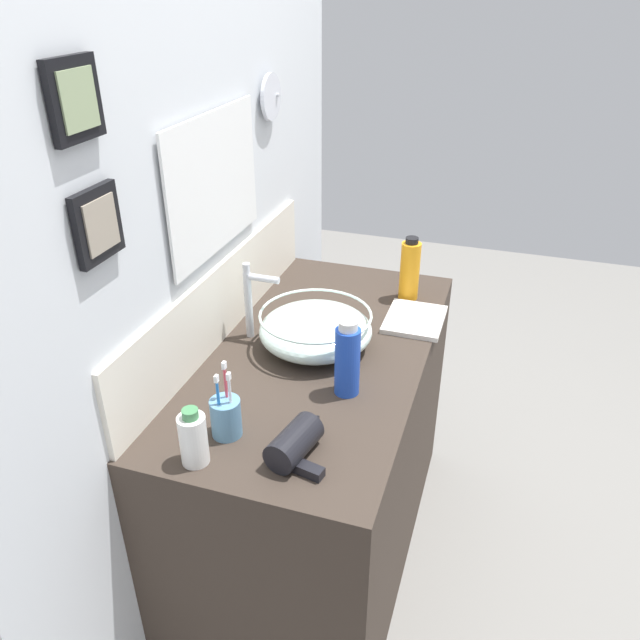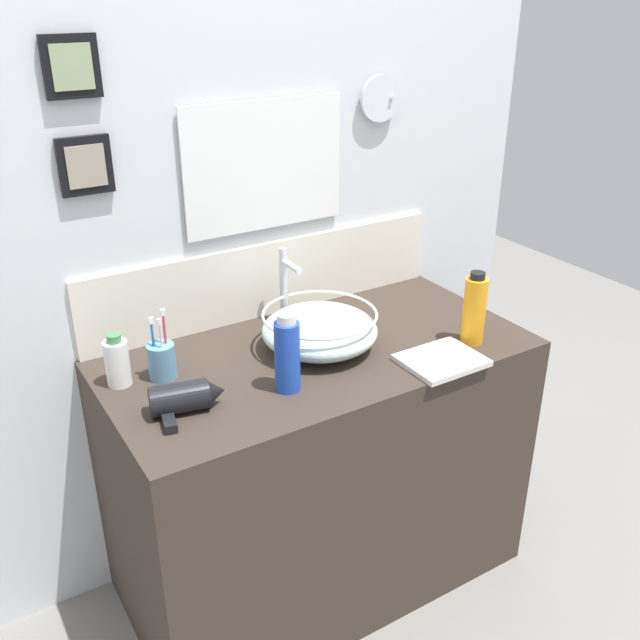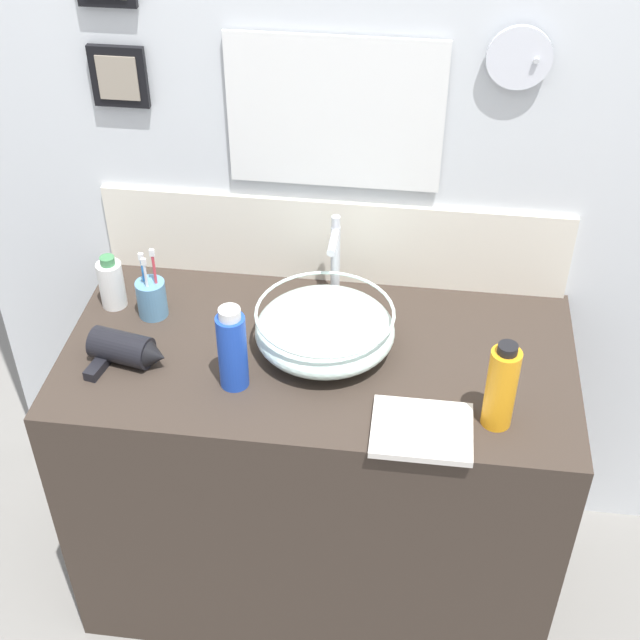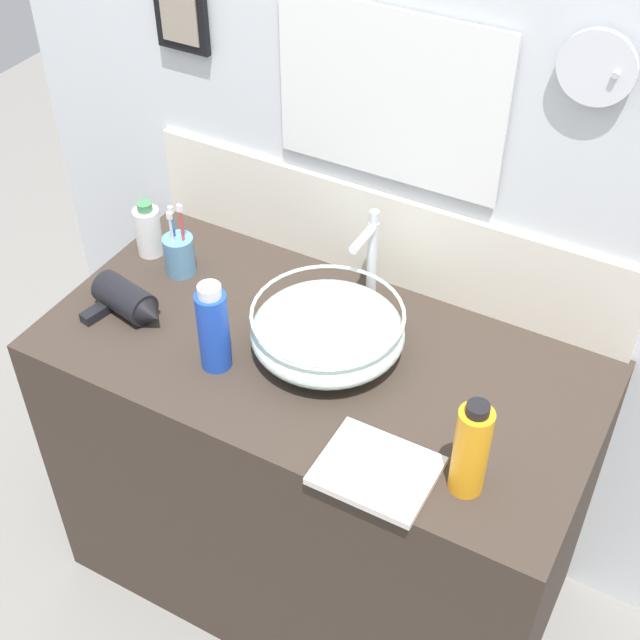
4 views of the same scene
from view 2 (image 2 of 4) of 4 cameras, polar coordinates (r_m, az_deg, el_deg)
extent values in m
plane|color=gray|center=(2.56, -0.08, -19.25)|extent=(6.00, 6.00, 0.00)
cube|color=#382D26|center=(2.28, -0.09, -11.81)|extent=(1.23, 0.62, 0.83)
cube|color=silver|center=(2.20, -4.83, 9.37)|extent=(1.97, 0.06, 2.39)
cube|color=silver|center=(2.25, -4.17, 3.28)|extent=(1.21, 0.02, 0.24)
cube|color=white|center=(2.14, -4.47, 12.23)|extent=(0.45, 0.01, 0.32)
cube|color=white|center=(2.13, -4.38, 12.20)|extent=(0.51, 0.01, 0.38)
cylinder|color=silver|center=(2.30, 4.87, 17.26)|extent=(0.14, 0.01, 0.14)
cylinder|color=silver|center=(2.34, 5.39, 17.36)|extent=(0.01, 0.06, 0.01)
cube|color=black|center=(1.90, -19.29, 18.59)|extent=(0.13, 0.02, 0.15)
cube|color=gray|center=(1.90, -19.22, 18.57)|extent=(0.10, 0.01, 0.11)
cube|color=black|center=(1.94, -18.26, 11.64)|extent=(0.13, 0.02, 0.15)
cube|color=gray|center=(1.93, -18.19, 11.60)|extent=(0.10, 0.01, 0.11)
ellipsoid|color=silver|center=(2.05, -0.02, -0.85)|extent=(0.33, 0.33, 0.11)
torus|color=silver|center=(2.03, -0.02, 0.49)|extent=(0.33, 0.33, 0.01)
torus|color=#B2B7BC|center=(2.07, -0.02, -2.16)|extent=(0.13, 0.13, 0.01)
cylinder|color=silver|center=(2.19, -2.93, 2.41)|extent=(0.02, 0.02, 0.21)
cylinder|color=silver|center=(2.12, -2.32, 4.35)|extent=(0.02, 0.10, 0.02)
cylinder|color=silver|center=(2.15, -3.00, 5.39)|extent=(0.02, 0.02, 0.03)
cylinder|color=black|center=(1.80, -11.19, -6.13)|extent=(0.16, 0.11, 0.08)
cone|color=black|center=(1.81, -8.31, -5.66)|extent=(0.06, 0.07, 0.07)
cube|color=black|center=(1.77, -12.01, -7.87)|extent=(0.05, 0.09, 0.02)
cylinder|color=#598CB2|center=(1.95, -12.54, -3.24)|extent=(0.07, 0.07, 0.10)
cylinder|color=#D83F4C|center=(1.94, -12.21, -1.99)|extent=(0.01, 0.01, 0.17)
cube|color=white|center=(1.89, -12.48, 0.59)|extent=(0.01, 0.01, 0.02)
cylinder|color=blue|center=(1.94, -13.12, -2.38)|extent=(0.01, 0.01, 0.16)
cube|color=white|center=(1.90, -13.38, -0.05)|extent=(0.01, 0.01, 0.02)
cylinder|color=white|center=(1.92, -12.49, -2.53)|extent=(0.01, 0.01, 0.16)
cube|color=white|center=(1.88, -12.74, -0.16)|extent=(0.01, 0.01, 0.02)
cylinder|color=white|center=(1.94, -15.90, -3.35)|extent=(0.06, 0.06, 0.13)
cylinder|color=#3F7F4C|center=(1.91, -16.17, -1.42)|extent=(0.04, 0.04, 0.02)
cylinder|color=blue|center=(1.83, -2.64, -2.95)|extent=(0.07, 0.07, 0.19)
cylinder|color=silver|center=(1.78, -2.71, 0.11)|extent=(0.05, 0.05, 0.02)
cylinder|color=orange|center=(2.11, 12.23, 0.72)|extent=(0.07, 0.07, 0.20)
cylinder|color=black|center=(2.07, 12.52, 3.48)|extent=(0.04, 0.04, 0.02)
cube|color=silver|center=(2.02, 9.70, -3.20)|extent=(0.22, 0.18, 0.02)
camera|label=1|loc=(1.19, -61.70, 13.56)|focal=35.00mm
camera|label=3|loc=(1.24, 73.13, 29.99)|focal=50.00mm
camera|label=4|loc=(1.70, 55.43, 28.74)|focal=50.00mm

